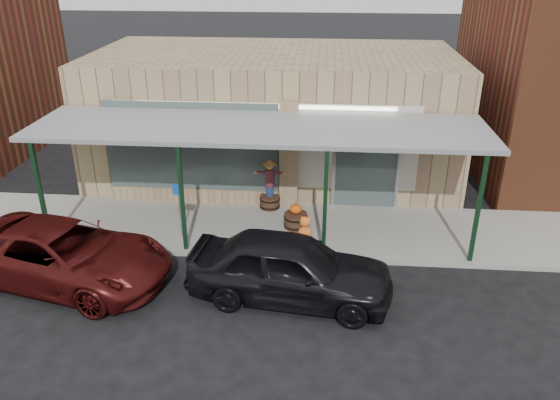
# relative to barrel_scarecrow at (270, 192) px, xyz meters

# --- Properties ---
(ground) EXTENTS (120.00, 120.00, 0.00)m
(ground) POSITION_rel_barrel_scarecrow_xyz_m (-0.15, -4.80, -0.67)
(ground) COLOR black
(ground) RESTS_ON ground
(sidewalk) EXTENTS (40.00, 3.20, 0.15)m
(sidewalk) POSITION_rel_barrel_scarecrow_xyz_m (-0.15, -1.20, -0.60)
(sidewalk) COLOR gray
(sidewalk) RESTS_ON ground
(storefront) EXTENTS (12.00, 6.25, 4.20)m
(storefront) POSITION_rel_barrel_scarecrow_xyz_m (-0.15, 3.36, 1.42)
(storefront) COLOR tan
(storefront) RESTS_ON ground
(awning) EXTENTS (12.00, 3.00, 3.04)m
(awning) POSITION_rel_barrel_scarecrow_xyz_m (-0.15, -1.24, 2.34)
(awning) COLOR slate
(awning) RESTS_ON ground
(block_buildings_near) EXTENTS (61.00, 8.00, 8.00)m
(block_buildings_near) POSITION_rel_barrel_scarecrow_xyz_m (1.85, 4.40, 3.09)
(block_buildings_near) COLOR brown
(block_buildings_near) RESTS_ON ground
(barrel_scarecrow) EXTENTS (0.93, 0.74, 1.55)m
(barrel_scarecrow) POSITION_rel_barrel_scarecrow_xyz_m (0.00, 0.00, 0.00)
(barrel_scarecrow) COLOR #47281C
(barrel_scarecrow) RESTS_ON sidewalk
(barrel_pumpkin) EXTENTS (0.68, 0.68, 0.77)m
(barrel_pumpkin) POSITION_rel_barrel_scarecrow_xyz_m (0.85, -1.21, -0.25)
(barrel_pumpkin) COLOR #47281C
(barrel_pumpkin) RESTS_ON sidewalk
(handicap_sign) EXTENTS (0.31, 0.10, 1.53)m
(handicap_sign) POSITION_rel_barrel_scarecrow_xyz_m (-2.25, -1.95, 0.46)
(handicap_sign) COLOR gray
(handicap_sign) RESTS_ON sidewalk
(parked_sedan) EXTENTS (4.83, 2.44, 1.64)m
(parked_sedan) POSITION_rel_barrel_scarecrow_xyz_m (0.90, -4.39, 0.12)
(parked_sedan) COLOR black
(parked_sedan) RESTS_ON ground
(car_maroon) EXTENTS (5.63, 3.53, 1.45)m
(car_maroon) POSITION_rel_barrel_scarecrow_xyz_m (-4.53, -4.13, 0.05)
(car_maroon) COLOR #430E0D
(car_maroon) RESTS_ON ground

